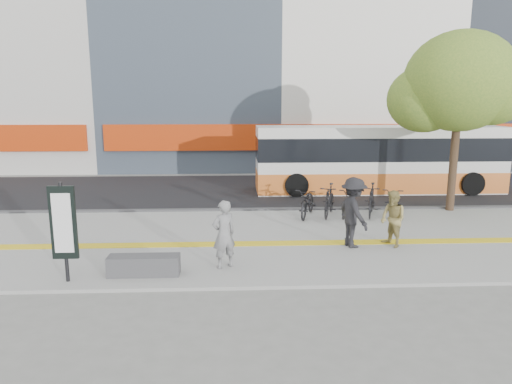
{
  "coord_description": "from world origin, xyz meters",
  "views": [
    {
      "loc": [
        -0.52,
        -11.26,
        3.97
      ],
      "look_at": [
        0.08,
        2.0,
        1.34
      ],
      "focal_mm": 32.58,
      "sensor_mm": 36.0,
      "label": 1
    }
  ],
  "objects_px": {
    "bus": "(378,161)",
    "pedestrian_dark": "(353,212)",
    "pedestrian_tan": "(393,219)",
    "bench": "(144,265)",
    "signboard": "(63,224)",
    "street_tree": "(458,84)",
    "seated_woman": "(224,234)"
  },
  "relations": [
    {
      "from": "bus",
      "to": "pedestrian_dark",
      "type": "xyz_separation_m",
      "value": [
        -3.07,
        -7.85,
        -0.36
      ]
    },
    {
      "from": "bus",
      "to": "pedestrian_tan",
      "type": "bearing_deg",
      "value": -104.23
    },
    {
      "from": "bench",
      "to": "bus",
      "type": "xyz_separation_m",
      "value": [
        8.29,
        9.7,
        1.08
      ]
    },
    {
      "from": "bench",
      "to": "signboard",
      "type": "distance_m",
      "value": 1.94
    },
    {
      "from": "pedestrian_tan",
      "to": "bench",
      "type": "bearing_deg",
      "value": -94.48
    },
    {
      "from": "bus",
      "to": "street_tree",
      "type": "bearing_deg",
      "value": -67.98
    },
    {
      "from": "bench",
      "to": "signboard",
      "type": "relative_size",
      "value": 0.73
    },
    {
      "from": "bus",
      "to": "seated_woman",
      "type": "height_order",
      "value": "bus"
    },
    {
      "from": "street_tree",
      "to": "seated_woman",
      "type": "xyz_separation_m",
      "value": [
        -7.98,
        -5.62,
        -3.62
      ]
    },
    {
      "from": "signboard",
      "to": "street_tree",
      "type": "distance_m",
      "value": 13.4
    },
    {
      "from": "street_tree",
      "to": "seated_woman",
      "type": "distance_m",
      "value": 10.41
    },
    {
      "from": "bench",
      "to": "seated_woman",
      "type": "xyz_separation_m",
      "value": [
        1.8,
        0.4,
        0.59
      ]
    },
    {
      "from": "seated_woman",
      "to": "bus",
      "type": "bearing_deg",
      "value": -154.15
    },
    {
      "from": "bench",
      "to": "pedestrian_dark",
      "type": "xyz_separation_m",
      "value": [
        5.23,
        1.85,
        0.72
      ]
    },
    {
      "from": "pedestrian_dark",
      "to": "bench",
      "type": "bearing_deg",
      "value": 93.7
    },
    {
      "from": "bench",
      "to": "pedestrian_dark",
      "type": "relative_size",
      "value": 0.85
    },
    {
      "from": "street_tree",
      "to": "bench",
      "type": "bearing_deg",
      "value": -148.38
    },
    {
      "from": "bus",
      "to": "seated_woman",
      "type": "bearing_deg",
      "value": -124.91
    },
    {
      "from": "signboard",
      "to": "bus",
      "type": "xyz_separation_m",
      "value": [
        9.89,
        10.01,
        0.02
      ]
    },
    {
      "from": "signboard",
      "to": "seated_woman",
      "type": "relative_size",
      "value": 1.36
    },
    {
      "from": "signboard",
      "to": "bus",
      "type": "relative_size",
      "value": 0.21
    },
    {
      "from": "bench",
      "to": "street_tree",
      "type": "xyz_separation_m",
      "value": [
        9.78,
        6.02,
        4.21
      ]
    },
    {
      "from": "signboard",
      "to": "pedestrian_tan",
      "type": "distance_m",
      "value": 8.19
    },
    {
      "from": "signboard",
      "to": "street_tree",
      "type": "relative_size",
      "value": 0.35
    },
    {
      "from": "signboard",
      "to": "street_tree",
      "type": "height_order",
      "value": "street_tree"
    },
    {
      "from": "seated_woman",
      "to": "pedestrian_tan",
      "type": "height_order",
      "value": "seated_woman"
    },
    {
      "from": "street_tree",
      "to": "pedestrian_tan",
      "type": "bearing_deg",
      "value": -129.69
    },
    {
      "from": "signboard",
      "to": "pedestrian_tan",
      "type": "xyz_separation_m",
      "value": [
        7.89,
        2.13,
        -0.52
      ]
    },
    {
      "from": "bench",
      "to": "signboard",
      "type": "bearing_deg",
      "value": -169.19
    },
    {
      "from": "bench",
      "to": "street_tree",
      "type": "height_order",
      "value": "street_tree"
    },
    {
      "from": "bus",
      "to": "pedestrian_tan",
      "type": "xyz_separation_m",
      "value": [
        -2.0,
        -7.88,
        -0.54
      ]
    },
    {
      "from": "pedestrian_tan",
      "to": "pedestrian_dark",
      "type": "xyz_separation_m",
      "value": [
        -1.07,
        0.03,
        0.18
      ]
    }
  ]
}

